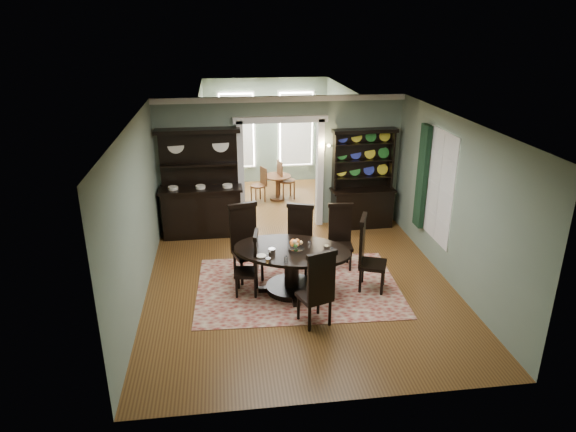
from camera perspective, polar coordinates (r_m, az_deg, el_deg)
name	(u,v)px	position (r m, az deg, el deg)	size (l,w,h in m)	color
room	(301,205)	(8.79, 1.41, 1.26)	(5.51, 6.01, 3.01)	brown
parlor	(270,138)	(14.05, -2.04, 8.65)	(3.51, 3.50, 3.01)	brown
doorway_trim	(281,158)	(11.58, -0.83, 6.43)	(2.08, 0.25, 2.57)	silver
right_window	(431,182)	(10.32, 15.61, 3.67)	(0.15, 1.47, 2.12)	white
wall_sconce	(324,147)	(11.51, 4.00, 7.68)	(0.27, 0.21, 0.21)	#AE7B2E
rug	(298,287)	(9.41, 1.12, -7.86)	(3.62, 2.51, 0.01)	maroon
dining_table	(292,262)	(9.04, 0.41, -5.13)	(2.42, 2.42, 0.81)	black
centerpiece	(297,247)	(8.85, 0.96, -3.51)	(1.34, 0.86, 0.22)	silver
chair_far_left	(245,239)	(9.50, -4.76, -2.60)	(0.65, 0.63, 1.43)	black
chair_far_mid	(299,237)	(9.69, 1.25, -2.35)	(0.62, 0.60, 1.33)	black
chair_far_right	(340,234)	(9.98, 5.82, -1.99)	(0.50, 0.48, 1.26)	black
chair_end_left	(252,262)	(8.94, -4.04, -5.14)	(0.47, 0.49, 1.17)	black
chair_end_right	(367,252)	(9.15, 8.77, -3.96)	(0.63, 0.65, 1.37)	black
chair_near	(318,287)	(7.99, 3.37, -7.88)	(0.62, 0.60, 1.33)	black
sideboard	(201,199)	(11.48, -9.60, 1.88)	(1.81, 0.65, 2.38)	black
welsh_dresser	(362,192)	(11.92, 8.25, 2.67)	(1.48, 0.58, 2.27)	black
parlor_table	(277,184)	(13.65, -1.20, 3.58)	(0.72, 0.72, 0.67)	brown
parlor_chair_left	(260,183)	(13.53, -3.12, 3.63)	(0.43, 0.43, 0.91)	brown
parlor_chair_right	(284,179)	(13.68, -0.42, 4.17)	(0.47, 0.46, 1.05)	brown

